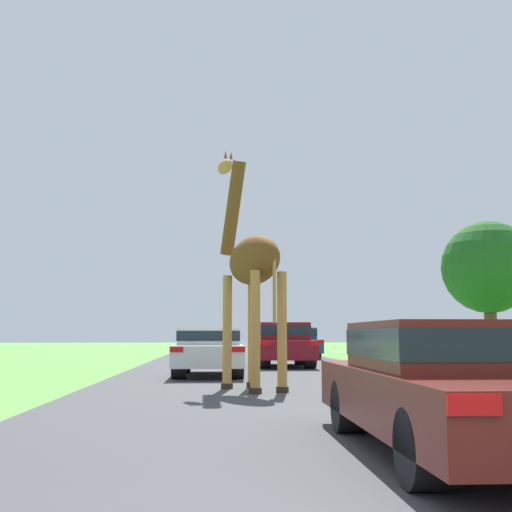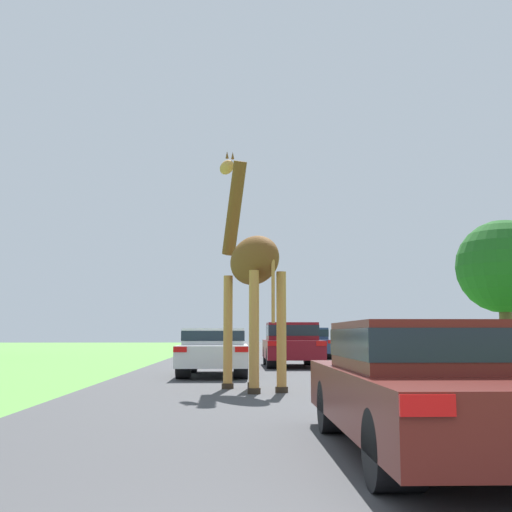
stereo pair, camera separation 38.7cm
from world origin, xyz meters
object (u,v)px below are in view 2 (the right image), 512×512
(car_queue_right, at_px, (292,343))
(car_queue_left, at_px, (308,342))
(tree_right_cluster, at_px, (503,267))
(giraffe_near_road, at_px, (251,267))
(car_lead_maroon, at_px, (435,382))
(car_far_ahead, at_px, (214,350))

(car_queue_right, bearing_deg, car_queue_left, 79.68)
(tree_right_cluster, bearing_deg, car_queue_right, -137.89)
(tree_right_cluster, bearing_deg, giraffe_near_road, -124.21)
(giraffe_near_road, relative_size, car_queue_left, 1.05)
(car_queue_right, bearing_deg, giraffe_near_road, -99.80)
(car_queue_right, xyz_separation_m, car_queue_left, (1.40, 7.70, -0.05))
(giraffe_near_road, bearing_deg, tree_right_cluster, 31.79)
(giraffe_near_road, bearing_deg, car_lead_maroon, -101.21)
(car_lead_maroon, bearing_deg, car_queue_left, 86.53)
(car_lead_maroon, distance_m, car_far_ahead, 11.31)
(car_lead_maroon, bearing_deg, giraffe_near_road, 102.79)
(car_far_ahead, bearing_deg, tree_right_cluster, 46.96)
(giraffe_near_road, height_order, car_lead_maroon, giraffe_near_road)
(giraffe_near_road, bearing_deg, car_queue_right, 56.21)
(car_lead_maroon, bearing_deg, car_far_ahead, 102.22)
(car_queue_right, xyz_separation_m, car_far_ahead, (-2.40, -4.52, -0.10))
(car_far_ahead, distance_m, tree_right_cluster, 20.97)
(giraffe_near_road, xyz_separation_m, car_queue_left, (2.93, 16.57, -1.65))
(car_queue_right, xyz_separation_m, tree_right_cluster, (11.67, 10.55, 3.68))
(car_queue_right, distance_m, tree_right_cluster, 16.16)
(car_queue_right, bearing_deg, car_far_ahead, -117.98)
(car_lead_maroon, relative_size, tree_right_cluster, 0.64)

